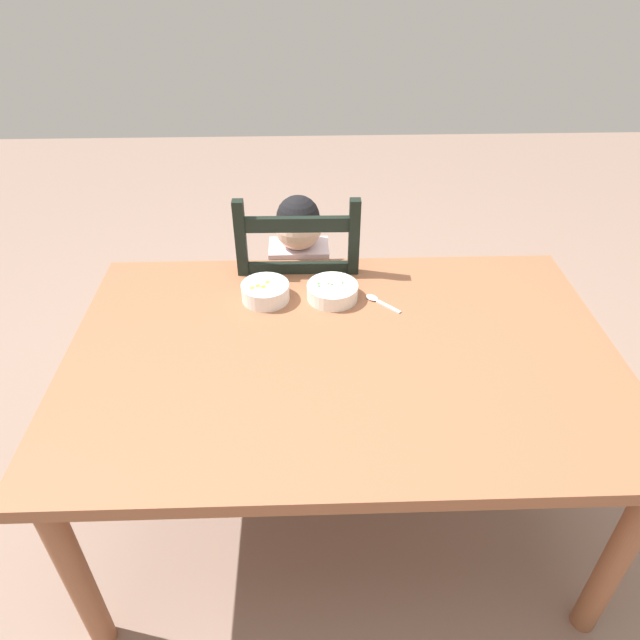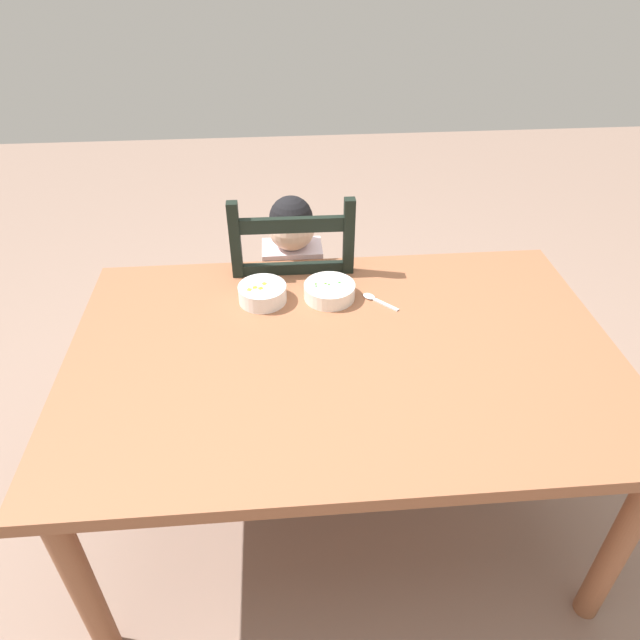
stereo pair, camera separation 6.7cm
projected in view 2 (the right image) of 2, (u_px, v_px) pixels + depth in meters
name	position (u px, v px, depth m)	size (l,w,h in m)	color
ground_plane	(339.00, 503.00, 2.09)	(8.00, 8.00, 0.00)	#896E60
dining_table	(343.00, 370.00, 1.71)	(1.59, 1.04, 0.73)	#92583B
dining_chair	(294.00, 313.00, 2.26)	(0.43, 0.43, 1.00)	black
child_figure	(293.00, 279.00, 2.17)	(0.32, 0.31, 0.94)	silver
bowl_of_peas	(329.00, 291.00, 1.86)	(0.17, 0.17, 0.05)	white
bowl_of_carrots	(262.00, 293.00, 1.84)	(0.15, 0.15, 0.06)	white
spoon	(374.00, 299.00, 1.86)	(0.11, 0.11, 0.01)	silver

